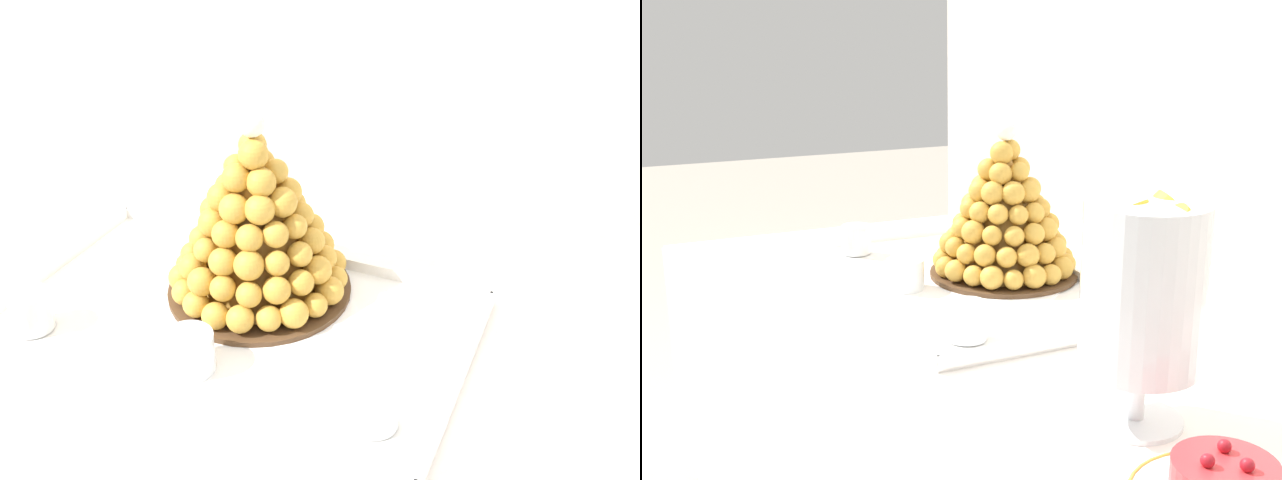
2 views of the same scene
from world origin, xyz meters
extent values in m
cylinder|color=brown|center=(-0.58, 0.36, 0.36)|extent=(0.04, 0.04, 0.72)
cube|color=brown|center=(0.00, 0.00, 0.73)|extent=(1.27, 0.84, 0.02)
cube|color=white|center=(0.00, 0.00, 0.74)|extent=(1.33, 0.90, 0.00)
cube|color=white|center=(0.00, 0.45, 0.57)|extent=(1.33, 0.01, 0.32)
cube|color=white|center=(-0.18, 0.01, 0.74)|extent=(0.63, 0.37, 0.01)
cube|color=white|center=(-0.18, -0.17, 0.75)|extent=(0.63, 0.01, 0.02)
cube|color=white|center=(-0.18, 0.20, 0.75)|extent=(0.63, 0.01, 0.02)
cube|color=white|center=(-0.50, 0.01, 0.75)|extent=(0.01, 0.37, 0.02)
cube|color=white|center=(0.13, 0.01, 0.75)|extent=(0.01, 0.37, 0.02)
cylinder|color=white|center=(-0.18, 0.01, 0.75)|extent=(0.34, 0.34, 0.00)
cylinder|color=#4C331E|center=(-0.19, 0.09, 0.75)|extent=(0.27, 0.27, 0.01)
cone|color=#B17C2E|center=(-0.19, 0.09, 0.87)|extent=(0.19, 0.19, 0.23)
sphere|color=gold|center=(-0.08, 0.09, 0.78)|extent=(0.04, 0.04, 0.04)
sphere|color=gold|center=(-0.08, 0.12, 0.77)|extent=(0.04, 0.04, 0.04)
sphere|color=gold|center=(-0.10, 0.16, 0.78)|extent=(0.04, 0.04, 0.04)
sphere|color=gold|center=(-0.13, 0.18, 0.77)|extent=(0.04, 0.04, 0.04)
sphere|color=gold|center=(-0.16, 0.19, 0.78)|extent=(0.04, 0.04, 0.04)
sphere|color=gold|center=(-0.20, 0.20, 0.78)|extent=(0.04, 0.04, 0.04)
sphere|color=gold|center=(-0.23, 0.19, 0.78)|extent=(0.04, 0.04, 0.04)
sphere|color=gold|center=(-0.26, 0.17, 0.78)|extent=(0.04, 0.04, 0.04)
sphere|color=gold|center=(-0.28, 0.14, 0.77)|extent=(0.04, 0.04, 0.04)
sphere|color=gold|center=(-0.29, 0.11, 0.78)|extent=(0.04, 0.04, 0.04)
sphere|color=gold|center=(-0.29, 0.07, 0.77)|extent=(0.04, 0.04, 0.04)
sphere|color=gold|center=(-0.28, 0.04, 0.78)|extent=(0.04, 0.04, 0.04)
sphere|color=gold|center=(-0.26, 0.01, 0.77)|extent=(0.04, 0.04, 0.04)
sphere|color=gold|center=(-0.23, -0.01, 0.78)|extent=(0.04, 0.04, 0.04)
sphere|color=gold|center=(-0.20, -0.02, 0.77)|extent=(0.04, 0.04, 0.04)
sphere|color=gold|center=(-0.16, -0.02, 0.78)|extent=(0.04, 0.04, 0.04)
sphere|color=gold|center=(-0.13, 0.00, 0.77)|extent=(0.04, 0.04, 0.04)
sphere|color=gold|center=(-0.10, 0.02, 0.78)|extent=(0.04, 0.04, 0.04)
sphere|color=gold|center=(-0.08, 0.05, 0.77)|extent=(0.03, 0.03, 0.03)
sphere|color=gold|center=(-0.10, 0.12, 0.81)|extent=(0.04, 0.04, 0.04)
sphere|color=gold|center=(-0.12, 0.15, 0.81)|extent=(0.04, 0.04, 0.04)
sphere|color=gold|center=(-0.15, 0.17, 0.81)|extent=(0.04, 0.04, 0.04)
sphere|color=gold|center=(-0.18, 0.18, 0.81)|extent=(0.04, 0.04, 0.04)
sphere|color=gold|center=(-0.22, 0.18, 0.81)|extent=(0.04, 0.04, 0.04)
sphere|color=gold|center=(-0.25, 0.16, 0.81)|extent=(0.04, 0.04, 0.04)
sphere|color=gold|center=(-0.27, 0.13, 0.81)|extent=(0.04, 0.04, 0.04)
sphere|color=gold|center=(-0.28, 0.09, 0.81)|extent=(0.03, 0.03, 0.03)
sphere|color=gold|center=(-0.27, 0.06, 0.81)|extent=(0.04, 0.04, 0.04)
sphere|color=gold|center=(-0.25, 0.03, 0.81)|extent=(0.04, 0.04, 0.04)
sphere|color=gold|center=(-0.23, 0.00, 0.81)|extent=(0.04, 0.04, 0.04)
sphere|color=gold|center=(-0.19, -0.01, 0.81)|extent=(0.04, 0.04, 0.04)
sphere|color=gold|center=(-0.15, 0.00, 0.81)|extent=(0.04, 0.04, 0.04)
sphere|color=gold|center=(-0.12, 0.02, 0.81)|extent=(0.04, 0.04, 0.04)
sphere|color=gold|center=(-0.10, 0.05, 0.81)|extent=(0.04, 0.04, 0.04)
sphere|color=gold|center=(-0.09, 0.08, 0.81)|extent=(0.04, 0.04, 0.04)
sphere|color=gold|center=(-0.13, 0.14, 0.84)|extent=(0.04, 0.04, 0.04)
sphere|color=gold|center=(-0.16, 0.16, 0.84)|extent=(0.04, 0.04, 0.04)
sphere|color=gold|center=(-0.19, 0.17, 0.84)|extent=(0.04, 0.04, 0.04)
sphere|color=gold|center=(-0.23, 0.15, 0.84)|extent=(0.04, 0.04, 0.04)
sphere|color=gold|center=(-0.25, 0.13, 0.84)|extent=(0.04, 0.04, 0.04)
sphere|color=gold|center=(-0.26, 0.09, 0.84)|extent=(0.04, 0.04, 0.04)
sphere|color=gold|center=(-0.26, 0.05, 0.84)|extent=(0.04, 0.04, 0.04)
sphere|color=gold|center=(-0.23, 0.03, 0.84)|extent=(0.03, 0.03, 0.03)
sphere|color=gold|center=(-0.20, 0.01, 0.84)|extent=(0.04, 0.04, 0.04)
sphere|color=gold|center=(-0.16, 0.02, 0.84)|extent=(0.04, 0.04, 0.04)
sphere|color=gold|center=(-0.13, 0.04, 0.84)|extent=(0.03, 0.03, 0.03)
sphere|color=gold|center=(-0.11, 0.07, 0.84)|extent=(0.03, 0.03, 0.03)
sphere|color=gold|center=(-0.11, 0.10, 0.84)|extent=(0.04, 0.04, 0.04)
sphere|color=gold|center=(-0.16, 0.14, 0.87)|extent=(0.04, 0.04, 0.04)
sphere|color=gold|center=(-0.19, 0.15, 0.87)|extent=(0.04, 0.04, 0.04)
sphere|color=gold|center=(-0.22, 0.14, 0.87)|extent=(0.04, 0.04, 0.04)
sphere|color=gold|center=(-0.24, 0.11, 0.87)|extent=(0.04, 0.04, 0.04)
sphere|color=gold|center=(-0.25, 0.08, 0.87)|extent=(0.04, 0.04, 0.04)
sphere|color=gold|center=(-0.23, 0.05, 0.87)|extent=(0.04, 0.04, 0.04)
sphere|color=gold|center=(-0.20, 0.03, 0.87)|extent=(0.04, 0.04, 0.04)
sphere|color=gold|center=(-0.17, 0.03, 0.87)|extent=(0.04, 0.04, 0.04)
sphere|color=gold|center=(-0.14, 0.05, 0.87)|extent=(0.04, 0.04, 0.04)
sphere|color=gold|center=(-0.12, 0.08, 0.87)|extent=(0.03, 0.03, 0.03)
sphere|color=gold|center=(-0.13, 0.12, 0.87)|extent=(0.04, 0.04, 0.04)
sphere|color=gold|center=(-0.18, 0.13, 0.90)|extent=(0.04, 0.04, 0.04)
sphere|color=gold|center=(-0.21, 0.13, 0.91)|extent=(0.04, 0.04, 0.04)
sphere|color=gold|center=(-0.23, 0.10, 0.90)|extent=(0.04, 0.04, 0.04)
sphere|color=gold|center=(-0.22, 0.06, 0.90)|extent=(0.04, 0.04, 0.04)
sphere|color=gold|center=(-0.19, 0.04, 0.90)|extent=(0.04, 0.04, 0.04)
sphere|color=gold|center=(-0.16, 0.05, 0.91)|extent=(0.04, 0.04, 0.04)
sphere|color=gold|center=(-0.14, 0.08, 0.91)|extent=(0.04, 0.04, 0.04)
sphere|color=gold|center=(-0.15, 0.11, 0.90)|extent=(0.04, 0.04, 0.04)
sphere|color=gold|center=(-0.19, 0.12, 0.94)|extent=(0.04, 0.04, 0.04)
sphere|color=gold|center=(-0.21, 0.09, 0.94)|extent=(0.04, 0.04, 0.04)
sphere|color=gold|center=(-0.20, 0.06, 0.94)|extent=(0.04, 0.04, 0.04)
sphere|color=gold|center=(-0.17, 0.07, 0.94)|extent=(0.04, 0.04, 0.04)
sphere|color=gold|center=(-0.16, 0.10, 0.94)|extent=(0.03, 0.03, 0.03)
sphere|color=gold|center=(-0.19, 0.10, 0.97)|extent=(0.04, 0.04, 0.04)
sphere|color=gold|center=(-0.18, 0.08, 0.97)|extent=(0.04, 0.04, 0.04)
sphere|color=white|center=(-0.19, 0.09, 1.01)|extent=(0.03, 0.03, 0.03)
cylinder|color=silver|center=(-0.43, -0.11, 0.78)|extent=(0.06, 0.06, 0.06)
cylinder|color=#F4EAC6|center=(-0.43, -0.11, 0.76)|extent=(0.05, 0.05, 0.02)
cylinder|color=white|center=(-0.43, -0.11, 0.78)|extent=(0.05, 0.05, 0.02)
sphere|color=brown|center=(-0.43, -0.11, 0.79)|extent=(0.02, 0.02, 0.02)
cylinder|color=silver|center=(-0.19, -0.10, 0.77)|extent=(0.06, 0.06, 0.05)
cylinder|color=#F4EAC6|center=(-0.19, -0.10, 0.76)|extent=(0.06, 0.06, 0.02)
cylinder|color=white|center=(-0.19, -0.10, 0.78)|extent=(0.06, 0.06, 0.02)
sphere|color=brown|center=(-0.18, -0.11, 0.79)|extent=(0.02, 0.02, 0.02)
cylinder|color=silver|center=(0.06, -0.10, 0.77)|extent=(0.06, 0.06, 0.06)
cylinder|color=brown|center=(0.06, -0.10, 0.76)|extent=(0.05, 0.05, 0.02)
cylinder|color=#8C603D|center=(0.06, -0.10, 0.78)|extent=(0.05, 0.05, 0.02)
sphere|color=brown|center=(0.06, -0.09, 0.79)|extent=(0.02, 0.02, 0.02)
cylinder|color=#9ED860|center=(0.32, 0.00, 0.85)|extent=(0.06, 0.05, 0.05)
cylinder|color=silver|center=(-0.22, 0.15, 0.74)|extent=(0.06, 0.06, 0.00)
cylinder|color=silver|center=(-0.22, 0.15, 0.78)|extent=(0.01, 0.01, 0.08)
sphere|color=silver|center=(-0.22, 0.15, 0.85)|extent=(0.07, 0.07, 0.07)
cylinder|color=maroon|center=(-0.22, 0.15, 0.84)|extent=(0.05, 0.05, 0.03)
camera|label=1|loc=(0.25, -0.69, 1.37)|focal=41.58mm
camera|label=2|loc=(1.02, -0.54, 1.19)|focal=44.82mm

